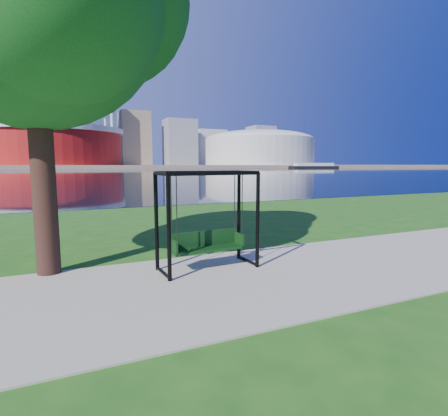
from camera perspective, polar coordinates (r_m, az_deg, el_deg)
ground at (r=7.23m, az=0.24°, el=-10.69°), size 900.00×900.00×0.00m
path at (r=6.80m, az=2.01°, el=-11.74°), size 120.00×4.00×0.03m
river at (r=108.34m, az=-22.64°, el=5.38°), size 900.00×180.00×0.02m
far_bank at (r=312.30m, az=-23.66°, el=6.27°), size 900.00×228.00×2.00m
stadium at (r=241.69m, az=-26.06°, el=9.22°), size 83.00×83.00×32.00m
arena at (r=278.21m, az=5.78°, el=9.86°), size 84.00×84.00×26.56m
skyline at (r=327.41m, az=-24.76°, el=12.35°), size 392.00×66.00×96.50m
swing at (r=7.30m, az=-2.76°, el=-2.40°), size 2.08×1.00×2.08m
barge at (r=243.61m, az=14.45°, el=6.70°), size 34.16×13.06×3.33m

